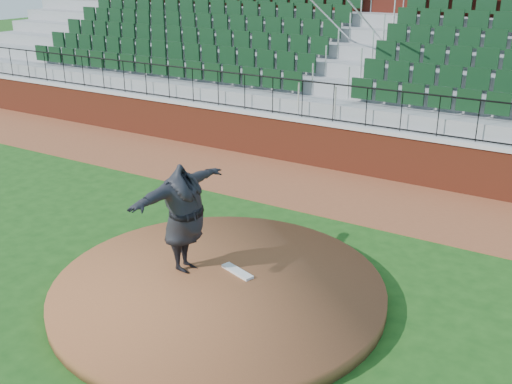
% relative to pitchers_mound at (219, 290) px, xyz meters
% --- Properties ---
extents(ground, '(90.00, 90.00, 0.00)m').
position_rel_pitchers_mound_xyz_m(ground, '(-0.25, 0.15, -0.12)').
color(ground, '#194614').
rests_on(ground, ground).
extents(warning_track, '(34.00, 3.20, 0.01)m').
position_rel_pitchers_mound_xyz_m(warning_track, '(-0.25, 5.55, -0.12)').
color(warning_track, brown).
rests_on(warning_track, ground).
extents(field_wall, '(34.00, 0.35, 1.20)m').
position_rel_pitchers_mound_xyz_m(field_wall, '(-0.25, 7.15, 0.47)').
color(field_wall, maroon).
rests_on(field_wall, ground).
extents(wall_cap, '(34.00, 0.45, 0.10)m').
position_rel_pitchers_mound_xyz_m(wall_cap, '(-0.25, 7.15, 1.12)').
color(wall_cap, '#B7B7B7').
rests_on(wall_cap, field_wall).
extents(wall_railing, '(34.00, 0.05, 1.00)m').
position_rel_pitchers_mound_xyz_m(wall_railing, '(-0.25, 7.15, 1.67)').
color(wall_railing, black).
rests_on(wall_railing, wall_cap).
extents(seating_stands, '(34.00, 5.10, 4.60)m').
position_rel_pitchers_mound_xyz_m(seating_stands, '(-0.25, 9.88, 2.18)').
color(seating_stands, gray).
rests_on(seating_stands, ground).
extents(concourse_wall, '(34.00, 0.50, 5.50)m').
position_rel_pitchers_mound_xyz_m(concourse_wall, '(-0.25, 12.68, 2.62)').
color(concourse_wall, maroon).
rests_on(concourse_wall, ground).
extents(pitchers_mound, '(5.61, 5.61, 0.25)m').
position_rel_pitchers_mound_xyz_m(pitchers_mound, '(0.00, 0.00, 0.00)').
color(pitchers_mound, brown).
rests_on(pitchers_mound, ground).
extents(pitching_rubber, '(0.71, 0.38, 0.05)m').
position_rel_pitchers_mound_xyz_m(pitching_rubber, '(0.08, 0.47, 0.15)').
color(pitching_rubber, silver).
rests_on(pitching_rubber, pitchers_mound).
extents(pitcher, '(0.69, 2.41, 1.95)m').
position_rel_pitchers_mound_xyz_m(pitcher, '(-0.77, 0.12, 1.10)').
color(pitcher, black).
rests_on(pitcher, pitchers_mound).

